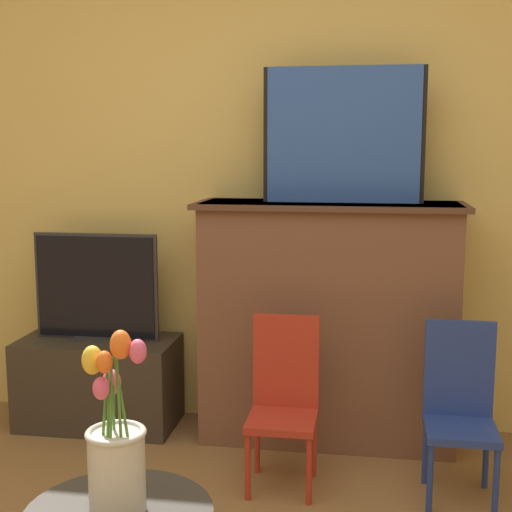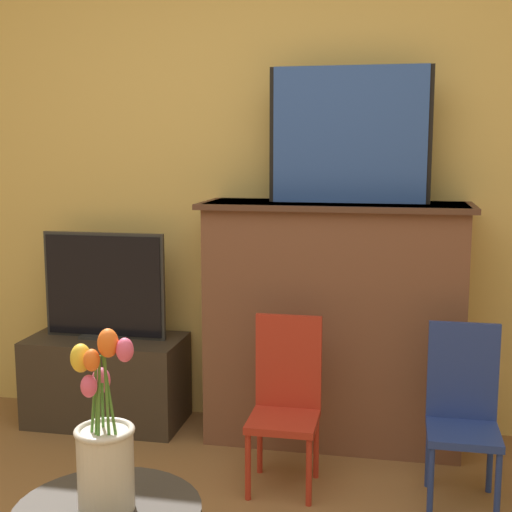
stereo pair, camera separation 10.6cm
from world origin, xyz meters
The scene contains 8 objects.
wall_back centered at (0.00, 2.13, 1.35)m, with size 8.00×0.06×2.70m.
fireplace_mantel centered at (0.31, 1.90, 0.58)m, with size 1.24×0.43×1.14m.
painting centered at (0.37, 1.91, 1.45)m, with size 0.73×0.03×0.61m.
tv_stand centered at (-0.83, 1.88, 0.22)m, with size 0.78×0.40×0.44m.
tv_monitor centered at (-0.83, 1.89, 0.70)m, with size 0.63×0.12×0.53m.
chair_red centered at (0.16, 1.41, 0.38)m, with size 0.28×0.28×0.70m.
chair_blue centered at (0.87, 1.43, 0.38)m, with size 0.28×0.28×0.70m.
vase_tulips centered at (-0.15, 0.31, 0.59)m, with size 0.18×0.16×0.51m.
Camera 1 is at (0.50, -1.40, 1.40)m, focal length 50.00 mm.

